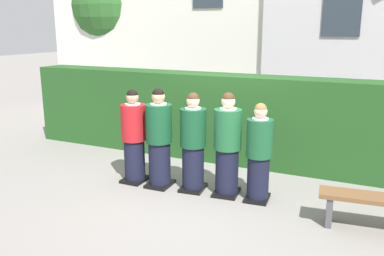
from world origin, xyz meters
TOP-DOWN VIEW (x-y plane):
  - ground_plane at (0.00, 0.00)m, footprint 60.00×60.00m
  - student_in_red_blazer at (-1.07, -0.06)m, footprint 0.42×0.51m
  - student_front_row_1 at (-0.57, -0.07)m, footprint 0.43×0.53m
  - student_front_row_2 at (0.01, 0.01)m, footprint 0.42×0.53m
  - student_front_row_3 at (0.58, 0.06)m, footprint 0.43×0.51m
  - student_front_row_4 at (1.09, 0.06)m, footprint 0.40×0.50m
  - hedge at (0.00, 1.72)m, footprint 9.02×0.70m
  - oak_tree_left at (-5.82, 6.41)m, footprint 3.04×3.04m
  - wooden_bench at (2.75, -0.26)m, footprint 1.43×0.51m

SIDE VIEW (x-z plane):
  - ground_plane at x=0.00m, z-range 0.00..0.00m
  - wooden_bench at x=2.75m, z-range 0.11..0.59m
  - student_front_row_4 at x=1.09m, z-range -0.04..1.49m
  - student_in_red_blazer at x=-1.07m, z-range -0.04..1.58m
  - student_front_row_2 at x=0.01m, z-range -0.04..1.58m
  - student_front_row_3 at x=0.58m, z-range -0.04..1.62m
  - student_front_row_1 at x=-0.57m, z-range -0.04..1.63m
  - hedge at x=0.00m, z-range 0.00..1.72m
  - oak_tree_left at x=-5.82m, z-range 0.89..5.75m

